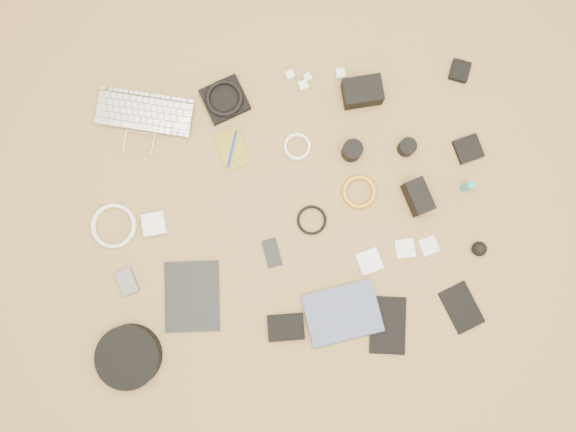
{
  "coord_description": "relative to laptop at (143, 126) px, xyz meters",
  "views": [
    {
      "loc": [
        -0.03,
        -0.18,
        2.01
      ],
      "look_at": [
        -0.02,
        -0.01,
        0.02
      ],
      "focal_mm": 35.0,
      "sensor_mm": 36.0,
      "label": 1
    }
  ],
  "objects": [
    {
      "name": "headphone_pouch",
      "position": [
        0.3,
        0.07,
        -0.0
      ],
      "size": [
        0.19,
        0.18,
        0.03
      ],
      "primitive_type": "cube",
      "rotation": [
        0.0,
        0.0,
        0.35
      ],
      "color": "black",
      "rests_on": "ground"
    },
    {
      "name": "headphone_case",
      "position": [
        -0.1,
        -0.81,
        0.02
      ],
      "size": [
        0.25,
        0.25,
        0.06
      ],
      "primitive_type": "cylinder",
      "rotation": [
        0.0,
        0.0,
        0.16
      ],
      "color": "black",
      "rests_on": "ground"
    },
    {
      "name": "notebook_black_a",
      "position": [
        0.81,
        -0.79,
        -0.01
      ],
      "size": [
        0.15,
        0.22,
        0.01
      ],
      "primitive_type": "cube",
      "rotation": [
        0.0,
        0.0,
        -0.13
      ],
      "color": "black",
      "rests_on": "ground"
    },
    {
      "name": "charger_c",
      "position": [
        0.73,
        0.13,
        0.0
      ],
      "size": [
        0.04,
        0.04,
        0.03
      ],
      "primitive_type": "cube",
      "rotation": [
        0.0,
        0.0,
        0.06
      ],
      "color": "silver",
      "rests_on": "ground"
    },
    {
      "name": "notebook_olive",
      "position": [
        0.32,
        -0.11,
        -0.01
      ],
      "size": [
        0.12,
        0.16,
        0.01
      ],
      "primitive_type": "cube",
      "rotation": [
        0.0,
        0.0,
        0.25
      ],
      "color": "olive",
      "rests_on": "ground"
    },
    {
      "name": "cable_white_b",
      "position": [
        -0.13,
        -0.35,
        -0.01
      ],
      "size": [
        0.21,
        0.21,
        0.01
      ],
      "primitive_type": "torus",
      "rotation": [
        0.0,
        0.0,
        -0.39
      ],
      "color": "white",
      "rests_on": "ground"
    },
    {
      "name": "drive_case",
      "position": [
        0.46,
        -0.76,
        0.0
      ],
      "size": [
        0.13,
        0.09,
        0.03
      ],
      "primitive_type": "cube",
      "rotation": [
        0.0,
        0.0,
        -0.01
      ],
      "color": "black",
      "rests_on": "ground"
    },
    {
      "name": "lens_a",
      "position": [
        0.75,
        -0.16,
        0.02
      ],
      "size": [
        0.09,
        0.09,
        0.08
      ],
      "primitive_type": "cylinder",
      "rotation": [
        0.0,
        0.0,
        -0.25
      ],
      "color": "black",
      "rests_on": "ground"
    },
    {
      "name": "pen_blue",
      "position": [
        0.32,
        -0.11,
        -0.0
      ],
      "size": [
        0.05,
        0.13,
        0.01
      ],
      "primitive_type": "cylinder",
      "rotation": [
        1.57,
        0.0,
        -0.3
      ],
      "color": "#1519AC",
      "rests_on": "notebook_olive"
    },
    {
      "name": "charger_a",
      "position": [
        0.55,
        0.14,
        0.0
      ],
      "size": [
        0.04,
        0.04,
        0.03
      ],
      "primitive_type": "cube",
      "rotation": [
        0.0,
        0.0,
        0.36
      ],
      "color": "silver",
      "rests_on": "ground"
    },
    {
      "name": "charger_d",
      "position": [
        0.59,
        0.1,
        0.0
      ],
      "size": [
        0.04,
        0.04,
        0.03
      ],
      "primitive_type": "cube",
      "rotation": [
        0.0,
        0.0,
        0.25
      ],
      "color": "silver",
      "rests_on": "ground"
    },
    {
      "name": "power_brick",
      "position": [
        0.02,
        -0.36,
        0.0
      ],
      "size": [
        0.09,
        0.09,
        0.03
      ],
      "primitive_type": "cube",
      "rotation": [
        0.0,
        0.0,
        0.09
      ],
      "color": "silver",
      "rests_on": "ground"
    },
    {
      "name": "laptop",
      "position": [
        0.0,
        0.0,
        0.0
      ],
      "size": [
        0.4,
        0.32,
        0.03
      ],
      "primitive_type": "imported",
      "rotation": [
        0.0,
        0.0,
        -0.24
      ],
      "color": "silver",
      "rests_on": "ground"
    },
    {
      "name": "battery_charger",
      "position": [
        -0.09,
        -0.56,
        -0.0
      ],
      "size": [
        0.08,
        0.1,
        0.02
      ],
      "primitive_type": "cube",
      "rotation": [
        0.0,
        0.0,
        0.32
      ],
      "color": "#5C5C62",
      "rests_on": "ground"
    },
    {
      "name": "dslr_camera",
      "position": [
        0.8,
        0.05,
        0.03
      ],
      "size": [
        0.14,
        0.11,
        0.08
      ],
      "primitive_type": "cube",
      "rotation": [
        0.0,
        0.0,
        0.07
      ],
      "color": "black",
      "rests_on": "ground"
    },
    {
      "name": "card_reader",
      "position": [
        1.17,
        -0.19,
        -0.0
      ],
      "size": [
        0.11,
        0.11,
        0.02
      ],
      "primitive_type": "cube",
      "rotation": [
        0.0,
        0.0,
        0.26
      ],
      "color": "black",
      "rests_on": "ground"
    },
    {
      "name": "cable_white_a",
      "position": [
        0.55,
        -0.12,
        -0.01
      ],
      "size": [
        0.11,
        0.11,
        0.01
      ],
      "primitive_type": "torus",
      "rotation": [
        0.0,
        0.0,
        0.12
      ],
      "color": "white",
      "rests_on": "ground"
    },
    {
      "name": "charger_b",
      "position": [
        0.61,
        0.13,
        -0.0
      ],
      "size": [
        0.04,
        0.04,
        0.03
      ],
      "primitive_type": "cube",
      "rotation": [
        0.0,
        0.0,
        0.41
      ],
      "color": "silver",
      "rests_on": "ground"
    },
    {
      "name": "paperback",
      "position": [
        0.67,
        -0.83,
        -0.0
      ],
      "size": [
        0.28,
        0.23,
        0.03
      ],
      "primitive_type": "imported",
      "rotation": [
        0.0,
        0.0,
        1.73
      ],
      "color": "#3F4C6B",
      "rests_on": "ground"
    },
    {
      "name": "tablet",
      "position": [
        0.13,
        -0.63,
        -0.01
      ],
      "size": [
        0.21,
        0.26,
        0.01
      ],
      "primitive_type": "cube",
      "rotation": [
        0.0,
        0.0,
        -0.05
      ],
      "color": "black",
      "rests_on": "ground"
    },
    {
      "name": "filter_case_left",
      "position": [
        0.77,
        -0.56,
        -0.01
      ],
      "size": [
        0.1,
        0.1,
        0.01
      ],
      "primitive_type": "cube",
      "rotation": [
        0.0,
        0.0,
        0.28
      ],
      "color": "silver",
      "rests_on": "ground"
    },
    {
      "name": "cable_yellow",
      "position": [
        0.76,
        -0.31,
        -0.01
      ],
      "size": [
        0.15,
        0.15,
        0.01
      ],
      "primitive_type": "torus",
      "rotation": [
        0.0,
        0.0,
        0.33
      ],
      "color": "orange",
      "rests_on": "ground"
    },
    {
      "name": "lens_cleaner",
      "position": [
        1.14,
        -0.33,
        0.03
      ],
      "size": [
        0.03,
        0.03,
        0.09
      ],
      "primitive_type": "cylinder",
      "rotation": [
        0.0,
        0.0,
        0.08
      ],
      "color": "teal",
      "rests_on": "ground"
    },
    {
      "name": "notebook_black_b",
      "position": [
        1.08,
        -0.75,
        -0.01
      ],
      "size": [
        0.16,
        0.19,
        0.01
      ],
      "primitive_type": "cube",
      "rotation": [
        0.0,
        0.0,
        0.37
      ],
      "color": "black",
      "rests_on": "ground"
    },
    {
      "name": "room_shell",
      "position": [
        0.51,
        -0.37,
        1.24
      ],
      "size": [
        4.04,
        4.04,
        2.58
      ],
      "color": "olive",
      "rests_on": "ground"
    },
    {
      "name": "lens_b",
      "position": [
        0.94,
        -0.16,
        0.01
      ],
      "size": [
        0.07,
        0.07,
        0.06
      ],
      "primitive_type": "cylinder",
      "rotation": [
        0.0,
        0.0,
        -0.13
      ],
      "color": "black",
      "rests_on": "ground"
    },
    {
      "name": "air_blower",
      "position": [
        1.16,
        -0.55,
        0.01
      ],
      "size": [
        0.07,
        0.07,
        0.05
      ],
      "primitive_type": "sphere",
      "rotation": [
        0.0,
        0.0,
        0.31
      ],
      "color": "black",
      "rests_on": "ground"
    },
    {
      "name": "cable_black",
      "position": [
        0.58,
        -0.39,
        -0.01
      ],
      "size": [
        0.12,
        0.12,
        0.01
      ],
      "primitive_type": "torus",
      "rotation": [
        0.0,
        0.0,
        -0.14
      ],
      "color": "black",
      "rests_on": "ground"
    },
    {
      "name": "headphones",
      "position": [
        0.3,
        0.07,
        0.02
      ],
      "size": [
        0.16,
        0.16,
        0.02
      ],
      "primitive_type": "torus",
      "rotation": [
        0.0,
        0.0,
        0.2
      ],
      "color": "black",
      "rests_on": "headphone_pouch"
    },
    {
      "name": "flash",
      "position": [
        0.96,
        -0.35,
        0.03
      ],
      "size": [
        0.1,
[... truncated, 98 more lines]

